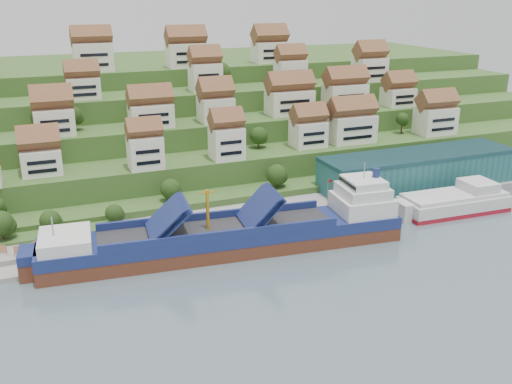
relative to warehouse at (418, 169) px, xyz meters
name	(u,v)px	position (x,y,z in m)	size (l,w,h in m)	color
ground	(280,241)	(-52.00, -17.00, -7.20)	(300.00, 300.00, 0.00)	slate
quay	(324,205)	(-32.00, -2.00, -6.10)	(180.00, 14.00, 2.20)	gray
pebble_beach	(22,258)	(-110.00, -5.00, -6.70)	(45.00, 20.00, 1.00)	gray
hillside	(173,115)	(-52.00, 86.55, 3.46)	(260.00, 128.00, 31.00)	#2D4C1E
hillside_village	(221,98)	(-46.45, 43.21, 16.96)	(154.72, 62.86, 29.54)	silver
hillside_trees	(187,133)	(-61.81, 29.08, 10.04)	(140.85, 62.42, 30.90)	#264316
warehouse	(418,169)	(0.00, 0.00, 0.00)	(60.00, 15.00, 10.00)	#225B5D
flagpole	(328,192)	(-33.89, -7.00, -0.32)	(1.28, 0.16, 8.00)	gray
beach_huts	(11,255)	(-112.00, -6.25, -5.10)	(14.40, 3.70, 2.20)	white
cargo_ship	(236,236)	(-63.51, -17.71, -3.73)	(83.65, 20.47, 18.43)	#582A1A
second_ship	(455,202)	(0.15, -16.91, -4.58)	(30.28, 12.21, 8.66)	maroon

